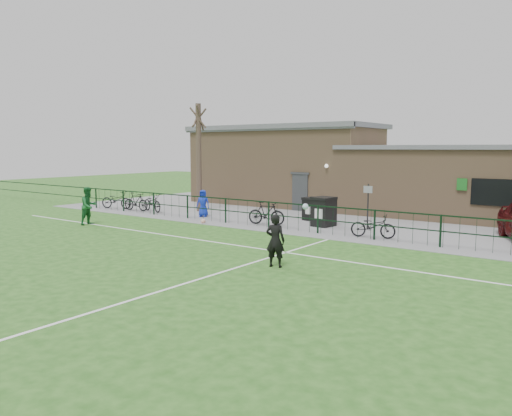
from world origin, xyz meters
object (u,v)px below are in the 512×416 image
Objects in this scene: bicycle_b at (136,202)px; ball_ground at (203,221)px; wheelie_bin_left at (312,210)px; bicycle_e at (373,226)px; outfield_player at (89,206)px; bicycle_a at (116,200)px; bare_tree at (199,158)px; wheelie_bin_right at (324,213)px; bicycle_c at (152,202)px; bicycle_d at (266,213)px; spectator_child at (203,203)px; sign_post at (368,207)px.

bicycle_b is 7.86× the size of ball_ground.
bicycle_e is at bearing -23.50° from wheelie_bin_left.
bicycle_a is at bearing 35.97° from outfield_player.
bicycle_b is at bearing -109.34° from bicycle_a.
bare_tree is 7.36m from wheelie_bin_left.
outfield_player is at bearing -158.99° from bicycle_a.
outfield_player is (-9.15, -5.93, 0.24)m from wheelie_bin_right.
bicycle_b is (1.74, -0.00, 0.01)m from bicycle_a.
bicycle_d is at bearing -75.49° from bicycle_c.
outfield_player is at bearing -161.44° from bicycle_b.
spectator_child is at bearing -31.25° from outfield_player.
sign_post is at bearing -16.43° from spectator_child.
outfield_player is (1.16, -4.95, 0.35)m from bicycle_c.
bicycle_a is at bearing -157.57° from bare_tree.
bare_tree is 3.00× the size of sign_post.
wheelie_bin_left is at bearing 162.03° from sign_post.
outfield_player is (-6.80, -4.75, 0.32)m from bicycle_d.
spectator_child is (6.49, 0.40, 0.19)m from bicycle_a.
bare_tree is at bearing 177.71° from sign_post.
bare_tree is 3.49× the size of bicycle_b.
bicycle_c is (-8.93, -2.36, -0.01)m from wheelie_bin_left.
bare_tree reaches higher than bicycle_b.
bicycle_a is (-13.07, -1.29, -0.12)m from wheelie_bin_right.
outfield_player reaches higher than spectator_child.
bicycle_b is at bearing 160.78° from spectator_child.
bicycle_b is at bearing 76.95° from bicycle_d.
wheelie_bin_right reaches higher than bicycle_b.
bicycle_c is at bearing -168.38° from wheelie_bin_right.
sign_post is at bearing -8.74° from wheelie_bin_left.
wheelie_bin_left is 0.61× the size of bicycle_b.
bare_tree reaches higher than outfield_player.
ball_ground is (3.20, -3.20, -2.89)m from bare_tree.
bicycle_e is (0.99, -1.72, -0.53)m from sign_post.
spectator_child is at bearing -42.62° from bare_tree.
bicycle_c is 1.10× the size of outfield_player.
bare_tree is at bearing -34.54° from bicycle_c.
bare_tree is 5.74m from bicycle_a.
bicycle_e is at bearing -109.71° from bicycle_a.
bicycle_d is (7.96, -0.20, 0.03)m from bicycle_c.
ball_ground is at bearing -107.68° from bicycle_b.
outfield_player reaches higher than bicycle_b.
sign_post is at bearing -85.22° from bicycle_d.
bicycle_a is at bearing 83.23° from bicycle_b.
bicycle_b is 8.98m from bicycle_d.
sign_post is 1.43× the size of spectator_child.
wheelie_bin_left is 10.30m from bicycle_b.
bicycle_d is 5.35m from bicycle_e.
sign_post is at bearing -103.25° from bicycle_a.
bicycle_b reaches higher than ball_ground.
bicycle_b is 6.38m from ball_ground.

